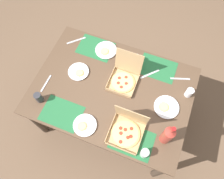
% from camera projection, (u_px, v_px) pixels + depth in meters
% --- Properties ---
extents(ground_plane, '(6.00, 6.00, 0.00)m').
position_uv_depth(ground_plane, '(112.00, 115.00, 2.70)').
color(ground_plane, brown).
extents(dining_table, '(1.49, 1.07, 0.75)m').
position_uv_depth(dining_table, '(112.00, 94.00, 2.12)').
color(dining_table, '#3F3328').
rests_on(dining_table, ground_plane).
extents(placemat_near_left, '(0.36, 0.26, 0.00)m').
position_uv_depth(placemat_near_left, '(62.00, 113.00, 1.92)').
color(placemat_near_left, '#236638').
rests_on(placemat_near_left, dining_table).
extents(placemat_near_right, '(0.36, 0.26, 0.00)m').
position_uv_depth(placemat_near_right, '(132.00, 141.00, 1.82)').
color(placemat_near_right, '#236638').
rests_on(placemat_near_right, dining_table).
extents(placemat_far_left, '(0.36, 0.26, 0.00)m').
position_uv_depth(placemat_far_left, '(96.00, 48.00, 2.23)').
color(placemat_far_left, '#236638').
rests_on(placemat_far_left, dining_table).
extents(placemat_far_right, '(0.36, 0.26, 0.00)m').
position_uv_depth(placemat_far_right, '(158.00, 68.00, 2.13)').
color(placemat_far_right, '#236638').
rests_on(placemat_far_right, dining_table).
extents(pizza_box_corner_left, '(0.28, 0.29, 0.32)m').
position_uv_depth(pizza_box_corner_left, '(127.00, 130.00, 1.81)').
color(pizza_box_corner_left, tan).
rests_on(pizza_box_corner_left, dining_table).
extents(pizza_box_edge_far, '(0.26, 0.29, 0.29)m').
position_uv_depth(pizza_box_edge_far, '(124.00, 78.00, 2.03)').
color(pizza_box_edge_far, tan).
rests_on(pizza_box_edge_far, dining_table).
extents(plate_far_right, '(0.20, 0.20, 0.03)m').
position_uv_depth(plate_far_right, '(79.00, 72.00, 2.10)').
color(plate_far_right, white).
rests_on(plate_far_right, dining_table).
extents(plate_near_left, '(0.22, 0.22, 0.03)m').
position_uv_depth(plate_near_left, '(106.00, 50.00, 2.21)').
color(plate_near_left, white).
rests_on(plate_near_left, dining_table).
extents(plate_near_right, '(0.21, 0.21, 0.03)m').
position_uv_depth(plate_near_right, '(85.00, 125.00, 1.87)').
color(plate_near_right, white).
rests_on(plate_near_right, dining_table).
extents(plate_middle, '(0.23, 0.23, 0.03)m').
position_uv_depth(plate_middle, '(166.00, 107.00, 1.94)').
color(plate_middle, white).
rests_on(plate_middle, dining_table).
extents(soda_bottle, '(0.09, 0.09, 0.32)m').
position_uv_depth(soda_bottle, '(168.00, 135.00, 1.71)').
color(soda_bottle, '#B2382D').
rests_on(soda_bottle, dining_table).
extents(cup_dark, '(0.07, 0.07, 0.11)m').
position_uv_depth(cup_dark, '(136.00, 60.00, 2.10)').
color(cup_dark, silver).
rests_on(cup_dark, dining_table).
extents(cup_clear_right, '(0.07, 0.07, 0.10)m').
position_uv_depth(cup_clear_right, '(189.00, 93.00, 1.96)').
color(cup_clear_right, silver).
rests_on(cup_clear_right, dining_table).
extents(cup_red, '(0.07, 0.07, 0.10)m').
position_uv_depth(cup_red, '(145.00, 153.00, 1.73)').
color(cup_red, silver).
rests_on(cup_red, dining_table).
extents(cup_spare, '(0.07, 0.07, 0.11)m').
position_uv_depth(cup_spare, '(39.00, 98.00, 1.93)').
color(cup_spare, '#333338').
rests_on(cup_spare, dining_table).
extents(knife_by_near_left, '(0.16, 0.17, 0.00)m').
position_uv_depth(knife_by_near_left, '(150.00, 74.00, 2.09)').
color(knife_by_near_left, '#B7B7BC').
rests_on(knife_by_near_left, dining_table).
extents(fork_by_far_left, '(0.02, 0.19, 0.00)m').
position_uv_depth(fork_by_far_left, '(46.00, 83.00, 2.05)').
color(fork_by_far_left, '#B7B7BC').
rests_on(fork_by_far_left, dining_table).
extents(fork_by_near_right, '(0.19, 0.08, 0.00)m').
position_uv_depth(fork_by_near_right, '(180.00, 79.00, 2.07)').
color(fork_by_near_right, '#B7B7BC').
rests_on(fork_by_near_right, dining_table).
extents(knife_by_far_right, '(0.16, 0.16, 0.00)m').
position_uv_depth(knife_by_far_right, '(76.00, 41.00, 2.27)').
color(knife_by_far_right, '#B7B7BC').
rests_on(knife_by_far_right, dining_table).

